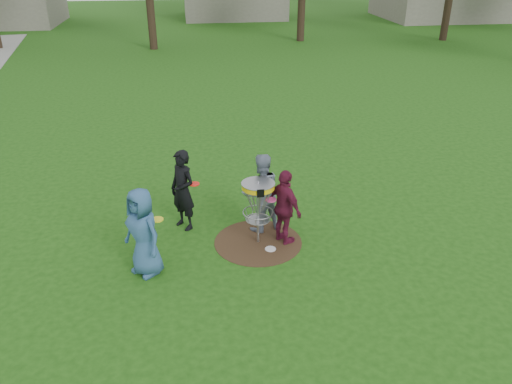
{
  "coord_description": "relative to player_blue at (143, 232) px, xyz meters",
  "views": [
    {
      "loc": [
        -1.25,
        -8.6,
        5.49
      ],
      "look_at": [
        0.0,
        0.3,
        1.0
      ],
      "focal_mm": 35.0,
      "sensor_mm": 36.0,
      "label": 1
    }
  ],
  "objects": [
    {
      "name": "player_black",
      "position": [
        0.72,
        1.56,
        0.02
      ],
      "size": [
        0.73,
        0.76,
        1.75
      ],
      "primitive_type": "imported",
      "rotation": [
        0.0,
        0.0,
        -0.88
      ],
      "color": "black",
      "rests_on": "ground"
    },
    {
      "name": "player_blue",
      "position": [
        0.0,
        0.0,
        0.0
      ],
      "size": [
        0.96,
        0.98,
        1.7
      ],
      "primitive_type": "imported",
      "rotation": [
        0.0,
        0.0,
        -0.82
      ],
      "color": "#2E5580",
      "rests_on": "ground"
    },
    {
      "name": "player_maroon",
      "position": [
        2.72,
        0.67,
        -0.06
      ],
      "size": [
        0.79,
        1.0,
        1.59
      ],
      "primitive_type": "imported",
      "rotation": [
        0.0,
        0.0,
        2.07
      ],
      "color": "maroon",
      "rests_on": "ground"
    },
    {
      "name": "disc_golf_basket",
      "position": [
        2.19,
        0.72,
        0.17
      ],
      "size": [
        0.66,
        0.67,
        1.38
      ],
      "color": "#9EA0A5",
      "rests_on": "ground"
    },
    {
      "name": "dirt_patch",
      "position": [
        2.19,
        0.72,
        -0.85
      ],
      "size": [
        1.8,
        1.8,
        0.01
      ],
      "primitive_type": "cylinder",
      "color": "#47331E",
      "rests_on": "ground"
    },
    {
      "name": "disc_on_grass",
      "position": [
        2.4,
        0.41,
        -0.84
      ],
      "size": [
        0.22,
        0.22,
        0.02
      ],
      "primitive_type": "cylinder",
      "color": "white",
      "rests_on": "ground"
    },
    {
      "name": "held_discs",
      "position": [
        1.48,
        0.8,
        0.18
      ],
      "size": [
        2.39,
        1.55,
        0.12
      ],
      "color": "yellow",
      "rests_on": "ground"
    },
    {
      "name": "ground",
      "position": [
        2.19,
        0.72,
        -0.85
      ],
      "size": [
        100.0,
        100.0,
        0.0
      ],
      "primitive_type": "plane",
      "color": "#19470F",
      "rests_on": "ground"
    },
    {
      "name": "player_grey",
      "position": [
        2.33,
        1.25,
        0.01
      ],
      "size": [
        0.99,
        0.86,
        1.72
      ],
      "primitive_type": "imported",
      "rotation": [
        0.0,
        0.0,
        3.43
      ],
      "color": "gray",
      "rests_on": "ground"
    }
  ]
}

